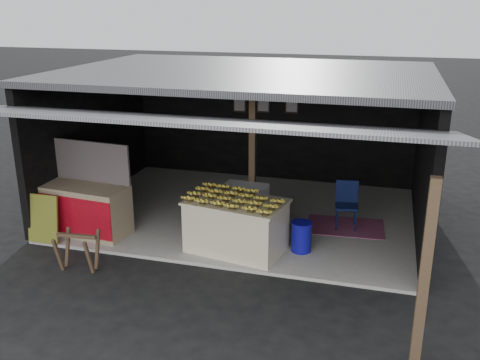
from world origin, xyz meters
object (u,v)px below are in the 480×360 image
(banana_table, at_px, (236,226))
(plastic_chair, at_px, (347,200))
(water_barrel, at_px, (301,237))
(white_crate, at_px, (244,208))
(neighbor_stall, at_px, (85,207))
(sawhorse, at_px, (78,248))

(banana_table, height_order, plastic_chair, banana_table)
(water_barrel, bearing_deg, white_crate, 153.31)
(banana_table, distance_m, water_barrel, 1.18)
(banana_table, bearing_deg, neighbor_stall, -169.65)
(banana_table, bearing_deg, sawhorse, -140.48)
(white_crate, height_order, water_barrel, white_crate)
(banana_table, height_order, water_barrel, banana_table)
(plastic_chair, bearing_deg, white_crate, -165.19)
(white_crate, height_order, sawhorse, white_crate)
(neighbor_stall, height_order, plastic_chair, neighbor_stall)
(banana_table, height_order, white_crate, banana_table)
(banana_table, height_order, sawhorse, banana_table)
(neighbor_stall, bearing_deg, sawhorse, -58.61)
(water_barrel, distance_m, plastic_chair, 1.53)
(water_barrel, bearing_deg, plastic_chair, 64.32)
(banana_table, bearing_deg, water_barrel, 23.91)
(banana_table, relative_size, white_crate, 2.02)
(banana_table, distance_m, sawhorse, 2.71)
(sawhorse, distance_m, water_barrel, 3.83)
(plastic_chair, bearing_deg, neighbor_stall, -167.66)
(water_barrel, bearing_deg, neighbor_stall, -175.73)
(white_crate, bearing_deg, neighbor_stall, -157.49)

